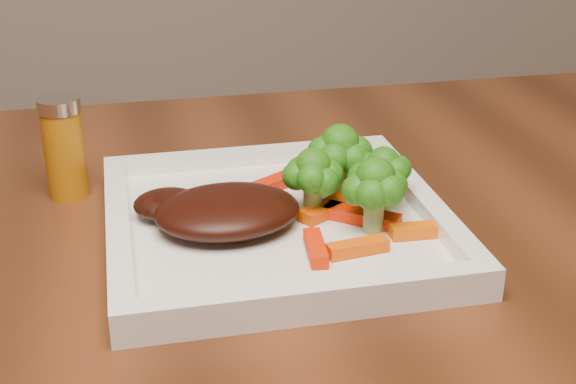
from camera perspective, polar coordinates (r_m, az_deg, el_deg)
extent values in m
cube|color=white|center=(0.66, -0.85, -2.54)|extent=(0.27, 0.27, 0.01)
ellipsoid|color=black|center=(0.64, -4.34, -1.34)|extent=(0.12, 0.10, 0.03)
cube|color=#EC4F03|center=(0.60, 4.97, -3.95)|extent=(0.05, 0.02, 0.01)
cube|color=#DE5803|center=(0.64, 9.49, -2.69)|extent=(0.05, 0.02, 0.01)
cube|color=red|center=(0.60, 1.98, -3.99)|extent=(0.02, 0.05, 0.01)
cube|color=#E75703|center=(0.71, 7.02, 0.43)|extent=(0.05, 0.04, 0.01)
cube|color=red|center=(0.71, -0.72, 0.74)|extent=(0.06, 0.04, 0.01)
cube|color=#FA2B04|center=(0.65, 5.29, -1.72)|extent=(0.06, 0.05, 0.01)
cube|color=#E54403|center=(0.67, 3.02, -1.07)|extent=(0.06, 0.05, 0.01)
cylinder|color=#A15B08|center=(0.74, -15.64, 3.02)|extent=(0.05, 0.05, 0.09)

